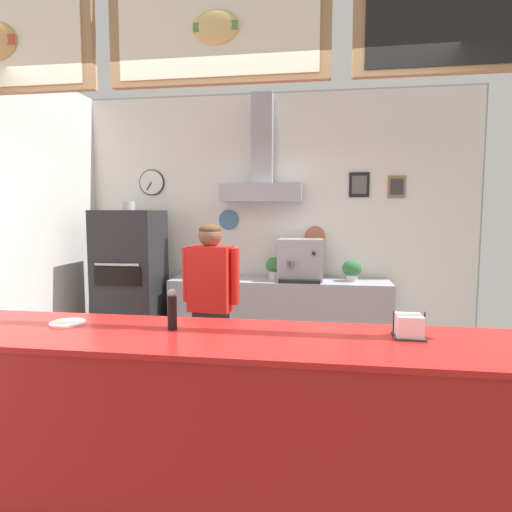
{
  "coord_description": "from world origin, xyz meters",
  "views": [
    {
      "loc": [
        0.58,
        -2.7,
        1.66
      ],
      "look_at": [
        0.06,
        0.75,
        1.31
      ],
      "focal_mm": 30.83,
      "sensor_mm": 36.0,
      "label": 1
    }
  ],
  "objects_px": {
    "potted_rosemary": "(352,269)",
    "potted_basil": "(275,267)",
    "espresso_machine": "(301,260)",
    "napkin_holder": "(409,327)",
    "shop_worker": "(211,305)",
    "pizza_oven": "(131,284)",
    "pepper_grinder": "(172,310)",
    "condiment_plate": "(67,323)"
  },
  "relations": [
    {
      "from": "pepper_grinder",
      "to": "condiment_plate",
      "type": "distance_m",
      "value": 0.65
    },
    {
      "from": "shop_worker",
      "to": "potted_rosemary",
      "type": "xyz_separation_m",
      "value": [
        1.28,
        1.28,
        0.17
      ]
    },
    {
      "from": "pepper_grinder",
      "to": "condiment_plate",
      "type": "xyz_separation_m",
      "value": [
        -0.64,
        0.02,
        -0.11
      ]
    },
    {
      "from": "pepper_grinder",
      "to": "napkin_holder",
      "type": "relative_size",
      "value": 1.41
    },
    {
      "from": "pizza_oven",
      "to": "pepper_grinder",
      "type": "distance_m",
      "value": 2.79
    },
    {
      "from": "espresso_machine",
      "to": "condiment_plate",
      "type": "xyz_separation_m",
      "value": [
        -1.21,
        -2.62,
        -0.1
      ]
    },
    {
      "from": "potted_rosemary",
      "to": "napkin_holder",
      "type": "xyz_separation_m",
      "value": [
        0.12,
        -2.63,
        0.04
      ]
    },
    {
      "from": "shop_worker",
      "to": "espresso_machine",
      "type": "relative_size",
      "value": 3.12
    },
    {
      "from": "pizza_oven",
      "to": "espresso_machine",
      "type": "xyz_separation_m",
      "value": [
        1.92,
        0.23,
        0.28
      ]
    },
    {
      "from": "potted_basil",
      "to": "napkin_holder",
      "type": "height_order",
      "value": "napkin_holder"
    },
    {
      "from": "espresso_machine",
      "to": "napkin_holder",
      "type": "distance_m",
      "value": 2.7
    },
    {
      "from": "espresso_machine",
      "to": "napkin_holder",
      "type": "xyz_separation_m",
      "value": [
        0.69,
        -2.61,
        -0.06
      ]
    },
    {
      "from": "potted_basil",
      "to": "napkin_holder",
      "type": "xyz_separation_m",
      "value": [
        0.98,
        -2.64,
        0.03
      ]
    },
    {
      "from": "shop_worker",
      "to": "potted_rosemary",
      "type": "distance_m",
      "value": 1.82
    },
    {
      "from": "shop_worker",
      "to": "pepper_grinder",
      "type": "xyz_separation_m",
      "value": [
        0.14,
        -1.38,
        0.27
      ]
    },
    {
      "from": "espresso_machine",
      "to": "condiment_plate",
      "type": "distance_m",
      "value": 2.89
    },
    {
      "from": "potted_rosemary",
      "to": "napkin_holder",
      "type": "bearing_deg",
      "value": -87.43
    },
    {
      "from": "shop_worker",
      "to": "napkin_holder",
      "type": "xyz_separation_m",
      "value": [
        1.4,
        -1.35,
        0.21
      ]
    },
    {
      "from": "shop_worker",
      "to": "potted_basil",
      "type": "relative_size",
      "value": 6.17
    },
    {
      "from": "espresso_machine",
      "to": "potted_basil",
      "type": "height_order",
      "value": "espresso_machine"
    },
    {
      "from": "potted_basil",
      "to": "potted_rosemary",
      "type": "height_order",
      "value": "potted_basil"
    },
    {
      "from": "potted_basil",
      "to": "potted_rosemary",
      "type": "bearing_deg",
      "value": -0.86
    },
    {
      "from": "shop_worker",
      "to": "condiment_plate",
      "type": "distance_m",
      "value": 1.46
    },
    {
      "from": "pepper_grinder",
      "to": "condiment_plate",
      "type": "bearing_deg",
      "value": 177.78
    },
    {
      "from": "shop_worker",
      "to": "napkin_holder",
      "type": "distance_m",
      "value": 1.96
    },
    {
      "from": "potted_basil",
      "to": "potted_rosemary",
      "type": "relative_size",
      "value": 1.06
    },
    {
      "from": "potted_rosemary",
      "to": "potted_basil",
      "type": "bearing_deg",
      "value": 179.14
    },
    {
      "from": "espresso_machine",
      "to": "napkin_holder",
      "type": "relative_size",
      "value": 3.11
    },
    {
      "from": "condiment_plate",
      "to": "napkin_holder",
      "type": "bearing_deg",
      "value": 0.19
    },
    {
      "from": "potted_basil",
      "to": "condiment_plate",
      "type": "xyz_separation_m",
      "value": [
        -0.92,
        -2.65,
        -0.02
      ]
    },
    {
      "from": "potted_basil",
      "to": "napkin_holder",
      "type": "relative_size",
      "value": 1.57
    },
    {
      "from": "pizza_oven",
      "to": "condiment_plate",
      "type": "relative_size",
      "value": 8.99
    },
    {
      "from": "potted_rosemary",
      "to": "condiment_plate",
      "type": "height_order",
      "value": "potted_rosemary"
    },
    {
      "from": "espresso_machine",
      "to": "pepper_grinder",
      "type": "relative_size",
      "value": 2.2
    },
    {
      "from": "pizza_oven",
      "to": "espresso_machine",
      "type": "bearing_deg",
      "value": 6.69
    },
    {
      "from": "shop_worker",
      "to": "pizza_oven",
      "type": "bearing_deg",
      "value": -33.79
    },
    {
      "from": "espresso_machine",
      "to": "shop_worker",
      "type": "bearing_deg",
      "value": -119.46
    },
    {
      "from": "shop_worker",
      "to": "potted_basil",
      "type": "bearing_deg",
      "value": -101.14
    },
    {
      "from": "shop_worker",
      "to": "napkin_holder",
      "type": "height_order",
      "value": "shop_worker"
    },
    {
      "from": "potted_basil",
      "to": "potted_rosemary",
      "type": "distance_m",
      "value": 0.86
    },
    {
      "from": "potted_basil",
      "to": "pizza_oven",
      "type": "bearing_deg",
      "value": -171.01
    },
    {
      "from": "pizza_oven",
      "to": "shop_worker",
      "type": "xyz_separation_m",
      "value": [
        1.21,
        -1.03,
        0.01
      ]
    }
  ]
}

